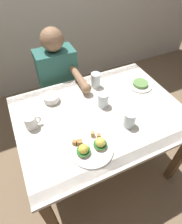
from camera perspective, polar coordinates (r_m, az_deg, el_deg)
The scene contains 11 objects.
ground_plane at distance 1.96m, azimuth 2.10°, elevation -15.24°, with size 6.00×6.00×0.00m, color #7F664C.
dining_table at distance 1.44m, azimuth 2.77°, elevation -3.11°, with size 1.20×0.90×0.74m.
eggs_benedict_plate at distance 1.15m, azimuth 0.13°, elevation -10.72°, with size 0.27×0.27×0.09m.
fruit_bowl at distance 1.46m, azimuth -12.02°, elevation 4.17°, with size 0.12×0.12×0.06m.
coffee_mug at distance 1.30m, azimuth -17.82°, elevation -2.79°, with size 0.11×0.08×0.09m.
fork at distance 1.43m, azimuth 21.49°, elevation -1.21°, with size 0.03×0.16×0.00m.
water_glass_near at distance 1.27m, azimuth 11.58°, elevation -2.44°, with size 0.08×0.08×0.11m.
water_glass_far at distance 1.55m, azimuth 1.40°, elevation 9.42°, with size 0.08×0.08×0.12m.
water_glass_extra at distance 1.38m, azimuth 3.69°, elevation 3.49°, with size 0.08×0.08×0.11m.
side_plate at distance 1.63m, azimuth 14.75°, elevation 8.08°, with size 0.20×0.20×0.04m.
diner_person at distance 1.81m, azimuth -9.58°, elevation 9.19°, with size 0.34×0.54×1.14m.
Camera 1 is at (-0.46, -0.82, 1.72)m, focal length 30.07 mm.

